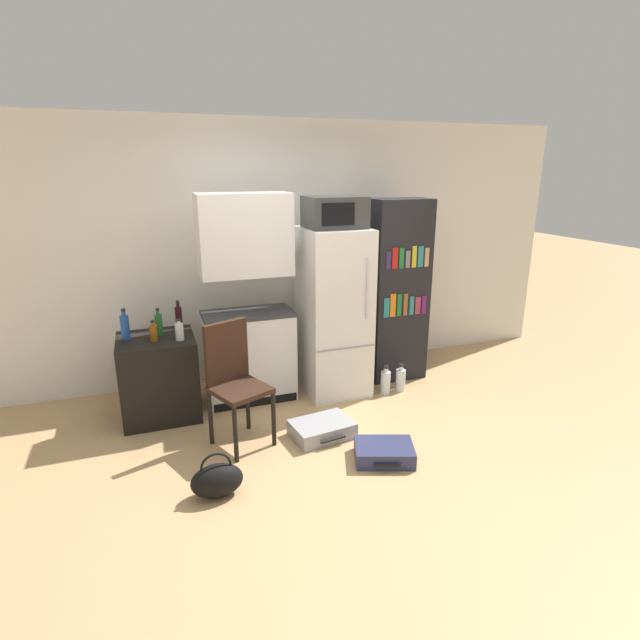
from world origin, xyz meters
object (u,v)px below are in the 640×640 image
at_px(chair, 233,374).
at_px(bottle_blue_soda, 125,327).
at_px(bookshelf, 396,291).
at_px(bottle_green_tall, 159,324).
at_px(side_table, 159,377).
at_px(bottle_amber_beer, 153,332).
at_px(kitchen_hutch, 248,307).
at_px(bottle_wine_dark, 179,318).
at_px(bottle_clear_short, 179,331).
at_px(refrigerator, 334,312).
at_px(handbag, 217,480).
at_px(water_bottle_middle, 385,382).
at_px(suitcase_large_flat, 384,452).
at_px(suitcase_small_flat, 322,429).
at_px(microwave, 335,212).
at_px(water_bottle_front, 401,379).

bearing_deg(chair, bottle_blue_soda, 115.18).
relative_size(bookshelf, bottle_green_tall, 7.60).
height_order(side_table, bottle_amber_beer, bottle_amber_beer).
bearing_deg(kitchen_hutch, bottle_wine_dark, 172.52).
distance_m(kitchen_hutch, chair, 0.88).
bearing_deg(bottle_amber_beer, bottle_clear_short, -12.90).
xyz_separation_m(refrigerator, handbag, (-1.38, -1.36, -0.70)).
bearing_deg(water_bottle_middle, bottle_blue_soda, 172.09).
relative_size(bottle_blue_soda, chair, 0.28).
bearing_deg(handbag, bottle_green_tall, 99.90).
height_order(kitchen_hutch, bottle_wine_dark, kitchen_hutch).
bearing_deg(water_bottle_middle, bookshelf, 53.58).
xyz_separation_m(bottle_green_tall, suitcase_large_flat, (1.54, -1.43, -0.79)).
xyz_separation_m(suitcase_large_flat, water_bottle_middle, (0.55, 1.07, 0.06)).
xyz_separation_m(side_table, bottle_green_tall, (0.04, 0.06, 0.48)).
height_order(bottle_blue_soda, bottle_green_tall, bottle_blue_soda).
bearing_deg(bottle_green_tall, chair, -55.28).
bearing_deg(suitcase_small_flat, bottle_amber_beer, 140.22).
height_order(bottle_green_tall, chair, chair).
bearing_deg(bottle_green_tall, bottle_amber_beer, -110.08).
height_order(side_table, handbag, side_table).
bearing_deg(side_table, suitcase_small_flat, -34.81).
distance_m(bookshelf, bottle_clear_short, 2.25).
bearing_deg(refrigerator, kitchen_hutch, 172.81).
relative_size(bottle_amber_beer, bottle_green_tall, 0.74).
height_order(microwave, chair, microwave).
xyz_separation_m(bottle_blue_soda, bottle_clear_short, (0.44, -0.16, -0.04)).
bearing_deg(refrigerator, suitcase_large_flat, -94.20).
bearing_deg(suitcase_large_flat, water_bottle_middle, 82.48).
relative_size(refrigerator, chair, 1.62).
height_order(bottle_blue_soda, chair, bottle_blue_soda).
distance_m(microwave, bookshelf, 1.14).
bearing_deg(suitcase_small_flat, bookshelf, 31.88).
height_order(bottle_amber_beer, bottle_clear_short, bottle_clear_short).
xyz_separation_m(refrigerator, suitcase_small_flat, (-0.43, -0.85, -0.75)).
height_order(bookshelf, bottle_wine_dark, bookshelf).
xyz_separation_m(refrigerator, microwave, (-0.00, -0.00, 0.96)).
bearing_deg(bookshelf, chair, -157.15).
distance_m(bottle_blue_soda, suitcase_large_flat, 2.43).
distance_m(side_table, bookshelf, 2.50).
height_order(bottle_amber_beer, bottle_green_tall, bottle_green_tall).
xyz_separation_m(bottle_clear_short, suitcase_large_flat, (1.38, -1.24, -0.76)).
bearing_deg(bottle_amber_beer, bottle_wine_dark, 46.67).
height_order(bottle_clear_short, suitcase_small_flat, bottle_clear_short).
relative_size(bottle_clear_short, bottle_green_tall, 0.76).
xyz_separation_m(bookshelf, bottle_green_tall, (-2.39, -0.05, -0.10)).
height_order(bottle_amber_beer, water_bottle_front, bottle_amber_beer).
bearing_deg(bottle_clear_short, bottle_amber_beer, 167.10).
bearing_deg(kitchen_hutch, chair, -110.85).
bearing_deg(bottle_amber_beer, water_bottle_front, -4.96).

